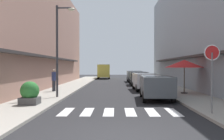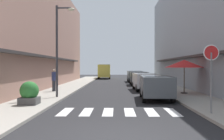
# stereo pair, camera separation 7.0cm
# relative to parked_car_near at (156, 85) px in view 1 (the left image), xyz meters

# --- Properties ---
(ground_plane) EXTENTS (86.06, 86.06, 0.00)m
(ground_plane) POSITION_rel_parked_car_near_xyz_m (-2.29, 7.00, -0.92)
(ground_plane) COLOR #232326
(sidewalk_left) EXTENTS (2.66, 54.76, 0.12)m
(sidewalk_left) POSITION_rel_parked_car_near_xyz_m (-6.95, 7.00, -0.86)
(sidewalk_left) COLOR #9E998E
(sidewalk_left) RESTS_ON ground_plane
(sidewalk_right) EXTENTS (2.66, 54.76, 0.12)m
(sidewalk_right) POSITION_rel_parked_car_near_xyz_m (2.38, 7.00, -0.86)
(sidewalk_right) COLOR #9E998E
(sidewalk_right) RESTS_ON ground_plane
(building_row_left) EXTENTS (5.50, 37.20, 10.57)m
(building_row_left) POSITION_rel_parked_car_near_xyz_m (-10.78, 7.96, 4.36)
(building_row_left) COLOR #A87A6B
(building_row_left) RESTS_ON ground_plane
(building_row_right) EXTENTS (5.50, 37.20, 11.61)m
(building_row_right) POSITION_rel_parked_car_near_xyz_m (6.21, 7.96, 4.88)
(building_row_right) COLOR #939EA8
(building_row_right) RESTS_ON ground_plane
(crosswalk) EXTENTS (5.20, 2.20, 0.01)m
(crosswalk) POSITION_rel_parked_car_near_xyz_m (-2.29, -4.35, -0.92)
(crosswalk) COLOR silver
(crosswalk) RESTS_ON ground_plane
(parked_car_near) EXTENTS (1.96, 4.33, 1.47)m
(parked_car_near) POSITION_rel_parked_car_near_xyz_m (0.00, 0.00, 0.00)
(parked_car_near) COLOR #4C5156
(parked_car_near) RESTS_ON ground_plane
(parked_car_mid) EXTENTS (1.91, 4.41, 1.47)m
(parked_car_mid) POSITION_rel_parked_car_near_xyz_m (0.00, 6.28, 0.00)
(parked_car_mid) COLOR silver
(parked_car_mid) RESTS_ON ground_plane
(parked_car_far) EXTENTS (1.82, 3.99, 1.47)m
(parked_car_far) POSITION_rel_parked_car_near_xyz_m (0.00, 12.52, -0.00)
(parked_car_far) COLOR black
(parked_car_far) RESTS_ON ground_plane
(parked_car_distant) EXTENTS (1.86, 4.40, 1.47)m
(parked_car_distant) POSITION_rel_parked_car_near_xyz_m (0.00, 18.79, 0.00)
(parked_car_distant) COLOR #4C5156
(parked_car_distant) RESTS_ON ground_plane
(delivery_van) EXTENTS (2.09, 5.43, 2.37)m
(delivery_van) POSITION_rel_parked_car_near_xyz_m (-4.42, 28.22, 0.48)
(delivery_van) COLOR #D8CC4C
(delivery_van) RESTS_ON ground_plane
(round_street_sign) EXTENTS (0.65, 0.07, 2.79)m
(round_street_sign) POSITION_rel_parked_car_near_xyz_m (1.46, -5.26, 1.34)
(round_street_sign) COLOR slate
(round_street_sign) RESTS_ON sidewalk_right
(street_lamp) EXTENTS (1.19, 0.28, 5.72)m
(street_lamp) POSITION_rel_parked_car_near_xyz_m (-5.95, 0.46, 2.67)
(street_lamp) COLOR #38383D
(street_lamp) RESTS_ON sidewalk_left
(cafe_umbrella) EXTENTS (2.74, 2.74, 2.38)m
(cafe_umbrella) POSITION_rel_parked_car_near_xyz_m (2.41, 2.78, 1.30)
(cafe_umbrella) COLOR #262626
(cafe_umbrella) RESTS_ON sidewalk_right
(planter_corner) EXTENTS (0.94, 0.94, 1.16)m
(planter_corner) POSITION_rel_parked_car_near_xyz_m (-6.78, -2.85, -0.25)
(planter_corner) COLOR #4C4C4C
(planter_corner) RESTS_ON sidewalk_left
(pedestrian_walking_near) EXTENTS (0.34, 0.34, 1.70)m
(pedestrian_walking_near) POSITION_rel_parked_car_near_xyz_m (-7.22, 4.26, 0.10)
(pedestrian_walking_near) COLOR #282B33
(pedestrian_walking_near) RESTS_ON sidewalk_left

